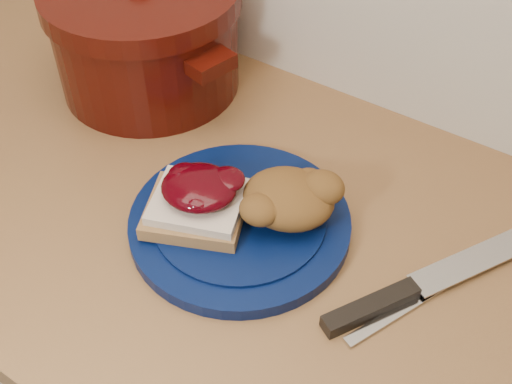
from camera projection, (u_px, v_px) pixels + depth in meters
The scene contains 7 objects.
plate at pixel (240, 223), 0.77m from camera, with size 0.27×0.27×0.02m, color #04103B.
sandwich at pixel (197, 200), 0.74m from camera, with size 0.14×0.13×0.06m.
stuffing_mound at pixel (288, 199), 0.74m from camera, with size 0.11×0.09×0.05m, color brown.
chef_knife at pixel (403, 293), 0.70m from camera, with size 0.18×0.28×0.02m.
butter_knife at pixel (409, 305), 0.69m from camera, with size 0.17×0.01×0.00m, color silver.
dutch_oven at pixel (146, 36), 0.92m from camera, with size 0.34×0.34×0.18m.
pepper_grinder at pixel (99, 26), 0.97m from camera, with size 0.07×0.07×0.13m.
Camera 1 is at (0.32, 1.07, 1.48)m, focal length 45.00 mm.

